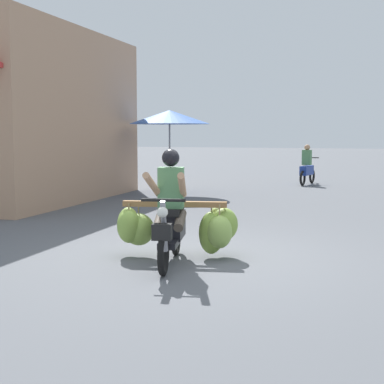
# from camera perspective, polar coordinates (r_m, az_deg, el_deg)

# --- Properties ---
(ground_plane) EXTENTS (120.00, 120.00, 0.00)m
(ground_plane) POSITION_cam_1_polar(r_m,az_deg,el_deg) (8.10, -0.03, -6.74)
(ground_plane) COLOR #56595E
(motorbike_main_loaded) EXTENTS (1.83, 1.94, 1.58)m
(motorbike_main_loaded) POSITION_cam_1_polar(r_m,az_deg,el_deg) (7.92, -1.47, -3.22)
(motorbike_main_loaded) COLOR black
(motorbike_main_loaded) RESTS_ON ground
(motorbike_distant_ahead_left) EXTENTS (0.57, 1.60, 1.40)m
(motorbike_distant_ahead_left) POSITION_cam_1_polar(r_m,az_deg,el_deg) (19.81, 11.68, 2.38)
(motorbike_distant_ahead_left) COLOR black
(motorbike_distant_ahead_left) RESTS_ON ground
(shopfront_building) EXTENTS (3.40, 6.97, 4.44)m
(shopfront_building) POSITION_cam_1_polar(r_m,az_deg,el_deg) (15.57, -16.18, 7.39)
(shopfront_building) COLOR tan
(shopfront_building) RESTS_ON ground
(market_umbrella_near_shop) EXTENTS (2.38, 2.38, 2.46)m
(market_umbrella_near_shop) POSITION_cam_1_polar(r_m,az_deg,el_deg) (16.44, -2.31, 7.66)
(market_umbrella_near_shop) COLOR #99999E
(market_umbrella_near_shop) RESTS_ON ground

